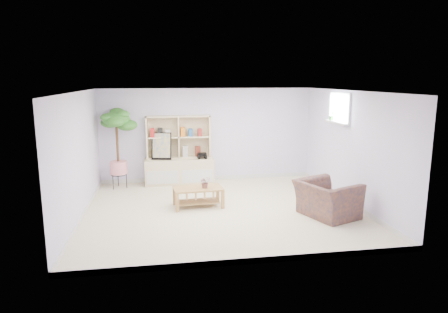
{
  "coord_description": "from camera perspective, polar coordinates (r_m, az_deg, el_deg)",
  "views": [
    {
      "loc": [
        -1.22,
        -7.74,
        2.64
      ],
      "look_at": [
        0.1,
        0.4,
        1.03
      ],
      "focal_mm": 32.0,
      "sensor_mm": 36.0,
      "label": 1
    }
  ],
  "objects": [
    {
      "name": "armchair",
      "position": [
        8.01,
        14.51,
        -5.56
      ],
      "size": [
        1.26,
        1.34,
        0.79
      ],
      "primitive_type": "imported",
      "rotation": [
        0.0,
        0.0,
        1.94
      ],
      "color": "#171E41",
      "rests_on": "floor"
    },
    {
      "name": "window",
      "position": [
        9.25,
        16.22,
        6.66
      ],
      "size": [
        0.1,
        0.98,
        0.68
      ],
      "primitive_type": null,
      "color": "white",
      "rests_on": "walls"
    },
    {
      "name": "floor",
      "position": [
        8.27,
        -0.23,
        -7.56
      ],
      "size": [
        5.5,
        5.0,
        0.01
      ],
      "primitive_type": "cube",
      "color": "silver",
      "rests_on": "ground"
    },
    {
      "name": "poster",
      "position": [
        10.05,
        -8.92,
        1.47
      ],
      "size": [
        0.5,
        0.2,
        0.68
      ],
      "primitive_type": null,
      "rotation": [
        0.0,
        0.0,
        -0.19
      ],
      "color": "yellow",
      "rests_on": "storage_unit"
    },
    {
      "name": "sill_plant",
      "position": [
        9.5,
        15.09,
        5.67
      ],
      "size": [
        0.14,
        0.13,
        0.22
      ],
      "primitive_type": "imported",
      "rotation": [
        0.0,
        0.0,
        0.32
      ],
      "color": "#1E6D17",
      "rests_on": "window_sill"
    },
    {
      "name": "walls",
      "position": [
        7.97,
        -0.23,
        0.65
      ],
      "size": [
        5.51,
        5.01,
        2.4
      ],
      "color": "#D4CBFD",
      "rests_on": "floor"
    },
    {
      "name": "toy_truck",
      "position": [
        10.1,
        -3.16,
        0.16
      ],
      "size": [
        0.33,
        0.23,
        0.17
      ],
      "primitive_type": null,
      "rotation": [
        0.0,
        0.0,
        0.05
      ],
      "color": "black",
      "rests_on": "storage_unit"
    },
    {
      "name": "window_sill",
      "position": [
        9.25,
        15.78,
        4.69
      ],
      "size": [
        0.14,
        1.0,
        0.04
      ],
      "primitive_type": "cube",
      "color": "silver",
      "rests_on": "walls"
    },
    {
      "name": "baseboard",
      "position": [
        8.25,
        -0.23,
        -7.23
      ],
      "size": [
        5.5,
        5.0,
        0.1
      ],
      "primitive_type": null,
      "color": "silver",
      "rests_on": "floor"
    },
    {
      "name": "coffee_table",
      "position": [
        8.4,
        -3.71,
        -5.81
      ],
      "size": [
        1.04,
        0.62,
        0.41
      ],
      "primitive_type": null,
      "rotation": [
        0.0,
        0.0,
        0.07
      ],
      "color": "#A47F44",
      "rests_on": "floor"
    },
    {
      "name": "ceiling",
      "position": [
        7.84,
        -0.24,
        9.31
      ],
      "size": [
        5.5,
        5.0,
        0.01
      ],
      "primitive_type": "cube",
      "color": "silver",
      "rests_on": "walls"
    },
    {
      "name": "storage_unit",
      "position": [
        10.15,
        -6.46,
        0.91
      ],
      "size": [
        1.73,
        0.58,
        1.73
      ],
      "primitive_type": null,
      "color": "#D1BD87",
      "rests_on": "floor"
    },
    {
      "name": "table_plant",
      "position": [
        8.28,
        -2.72,
        -3.68
      ],
      "size": [
        0.28,
        0.26,
        0.25
      ],
      "primitive_type": "imported",
      "rotation": [
        0.0,
        0.0,
        0.41
      ],
      "color": "#226520",
      "rests_on": "coffee_table"
    },
    {
      "name": "floor_tree",
      "position": [
        9.96,
        -14.96,
        1.07
      ],
      "size": [
        0.89,
        0.89,
        1.95
      ],
      "primitive_type": null,
      "rotation": [
        0.0,
        0.0,
        -0.28
      ],
      "color": "#1E6D17",
      "rests_on": "floor"
    }
  ]
}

